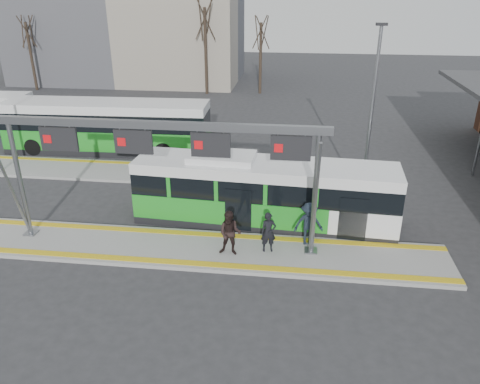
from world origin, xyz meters
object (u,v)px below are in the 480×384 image
object	(u,v)px
gantry	(163,148)
passenger_b	(230,233)
hero_bus	(264,193)
passenger_a	(268,232)
passenger_c	(309,224)

from	to	relation	value
gantry	passenger_b	world-z (taller)	gantry
hero_bus	passenger_a	distance (m)	2.80
hero_bus	passenger_c	bearing A→B (deg)	-41.02
gantry	passenger_b	distance (m)	4.19
gantry	passenger_c	world-z (taller)	gantry
passenger_a	gantry	bearing A→B (deg)	166.24
passenger_a	passenger_b	distance (m)	1.55
passenger_b	hero_bus	bearing A→B (deg)	74.80
gantry	hero_bus	world-z (taller)	gantry
gantry	hero_bus	size ratio (longest dim) A/B	1.11
gantry	hero_bus	xyz separation A→B (m)	(3.71, 2.63, -2.84)
passenger_b	passenger_c	distance (m)	3.29
gantry	passenger_a	world-z (taller)	gantry
passenger_c	hero_bus	bearing A→B (deg)	125.22
passenger_a	passenger_c	world-z (taller)	passenger_c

